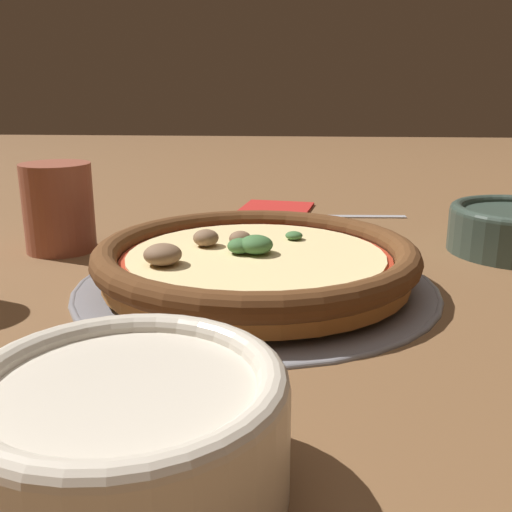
{
  "coord_description": "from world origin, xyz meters",
  "views": [
    {
      "loc": [
        -0.49,
        -0.03,
        0.17
      ],
      "look_at": [
        0.0,
        0.0,
        0.03
      ],
      "focal_mm": 42.0,
      "sensor_mm": 36.0,
      "label": 1
    }
  ],
  "objects_px": {
    "fork": "(326,216)",
    "napkin": "(272,212)",
    "pizza_tray": "(256,283)",
    "pizza": "(255,260)",
    "bowl_near": "(128,430)",
    "drinking_cup": "(58,207)"
  },
  "relations": [
    {
      "from": "pizza",
      "to": "fork",
      "type": "xyz_separation_m",
      "value": [
        0.29,
        -0.07,
        -0.02
      ]
    },
    {
      "from": "bowl_near",
      "to": "pizza_tray",
      "type": "bearing_deg",
      "value": -7.3
    },
    {
      "from": "drinking_cup",
      "to": "fork",
      "type": "bearing_deg",
      "value": -57.79
    },
    {
      "from": "pizza_tray",
      "to": "fork",
      "type": "xyz_separation_m",
      "value": [
        0.29,
        -0.07,
        -0.0
      ]
    },
    {
      "from": "pizza",
      "to": "napkin",
      "type": "relative_size",
      "value": 1.56
    },
    {
      "from": "pizza",
      "to": "bowl_near",
      "type": "relative_size",
      "value": 2.04
    },
    {
      "from": "bowl_near",
      "to": "fork",
      "type": "xyz_separation_m",
      "value": [
        0.56,
        -0.11,
        -0.03
      ]
    },
    {
      "from": "fork",
      "to": "pizza",
      "type": "bearing_deg",
      "value": 73.0
    },
    {
      "from": "napkin",
      "to": "pizza_tray",
      "type": "bearing_deg",
      "value": 179.6
    },
    {
      "from": "pizza_tray",
      "to": "drinking_cup",
      "type": "xyz_separation_m",
      "value": [
        0.11,
        0.21,
        0.04
      ]
    },
    {
      "from": "drinking_cup",
      "to": "fork",
      "type": "height_order",
      "value": "drinking_cup"
    },
    {
      "from": "pizza_tray",
      "to": "bowl_near",
      "type": "xyz_separation_m",
      "value": [
        -0.28,
        0.04,
        0.03
      ]
    },
    {
      "from": "pizza",
      "to": "fork",
      "type": "height_order",
      "value": "pizza"
    },
    {
      "from": "fork",
      "to": "napkin",
      "type": "bearing_deg",
      "value": -7.84
    },
    {
      "from": "fork",
      "to": "bowl_near",
      "type": "bearing_deg",
      "value": 76.46
    },
    {
      "from": "pizza_tray",
      "to": "fork",
      "type": "relative_size",
      "value": 1.67
    },
    {
      "from": "bowl_near",
      "to": "drinking_cup",
      "type": "distance_m",
      "value": 0.42
    },
    {
      "from": "pizza",
      "to": "drinking_cup",
      "type": "height_order",
      "value": "drinking_cup"
    },
    {
      "from": "bowl_near",
      "to": "drinking_cup",
      "type": "xyz_separation_m",
      "value": [
        0.38,
        0.18,
        0.01
      ]
    },
    {
      "from": "drinking_cup",
      "to": "napkin",
      "type": "bearing_deg",
      "value": -49.1
    },
    {
      "from": "pizza",
      "to": "bowl_near",
      "type": "distance_m",
      "value": 0.28
    },
    {
      "from": "pizza",
      "to": "napkin",
      "type": "height_order",
      "value": "pizza"
    }
  ]
}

